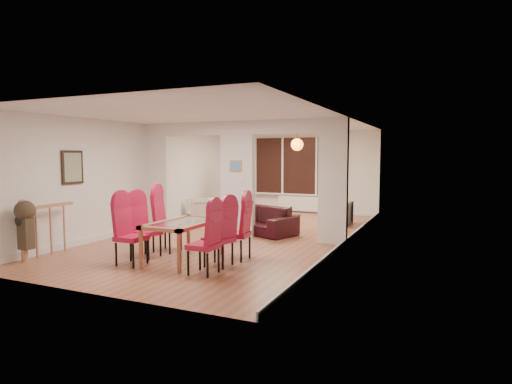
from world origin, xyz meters
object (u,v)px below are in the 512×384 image
Objects in this scene: armchair at (200,210)px; television at (345,214)px; person at (234,185)px; dining_chair_ra at (203,240)px; dining_chair_rb at (218,235)px; dining_chair_rc at (236,229)px; sofa at (254,219)px; dining_table at (184,241)px; bowl at (288,215)px; bottle at (291,211)px; dining_chair_la at (131,233)px; dining_chair_lc at (167,222)px; coffee_table at (282,219)px; dining_chair_lb at (146,228)px.

armchair reaches higher than television.
person is at bearing 110.83° from armchair.
dining_chair_ra is 0.51m from dining_chair_rb.
person is 3.42m from television.
sofa is (-0.83, 2.58, -0.22)m from dining_chair_rc.
dining_table is at bearing -17.84° from armchair.
bowl is at bearing 87.30° from dining_table.
dining_chair_rc is 4.23× the size of bottle.
sofa is (-0.78, 3.62, -0.21)m from dining_chair_ra.
bowl is at bearing 54.36° from person.
dining_chair_la is 3.70m from sofa.
dining_chair_rb is (1.43, -0.56, -0.04)m from dining_chair_lc.
television is at bearing 12.13° from bowl.
bowl is at bearing -21.09° from coffee_table.
dining_chair_rb reaches higher than television.
dining_chair_ra is 1.16× the size of coffee_table.
dining_chair_rc is 2.72m from sofa.
dining_table is 3.07m from sofa.
bowl is (0.94, 4.14, -0.33)m from dining_chair_lc.
dining_chair_lc is at bearing -102.83° from bowl.
dining_chair_lb reaches higher than dining_table.
dining_chair_lc is at bearing -82.72° from sofa.
dining_table is 5.86× the size of bottle.
dining_chair_lc is 1.05× the size of dining_chair_rc.
television is at bearing 70.97° from dining_table.
dining_chair_lc is 4.26m from bowl.
television is at bearing 93.09° from dining_chair_rb.
television is 4.02× the size of bottle.
person is at bearing 90.33° from dining_chair_lc.
person is 1.91m from coffee_table.
bottle is at bearing 90.35° from dining_chair_rc.
dining_chair_ra is at bearing -84.46° from bowl.
bowl is at bearing 66.32° from dining_chair_lc.
dining_chair_rb reaches higher than dining_table.
sofa is at bearing 20.13° from armchair.
dining_table is 0.78× the size of person.
armchair is (-2.11, 3.98, -0.03)m from dining_table.
dining_chair_ra is (1.39, 0.02, -0.02)m from dining_chair_la.
sofa is at bearing -93.30° from coffee_table.
dining_chair_rc is 0.56× the size of person.
person is at bearing 167.25° from coffee_table.
dining_chair_lb is 5.61m from television.
television is 4.39× the size of bowl.
armchair reaches higher than coffee_table.
dining_chair_lb is at bearing -99.73° from coffee_table.
sofa is 1.13× the size of person.
dining_chair_lb is 1.59m from dining_chair_ra.
dining_chair_ra is 1.03× the size of television.
dining_chair_lb is at bearing -102.49° from bottle.
dining_chair_ra is 4.14× the size of bottle.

